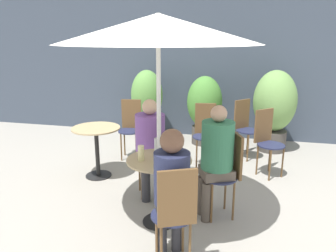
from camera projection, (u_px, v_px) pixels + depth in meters
ground_plane at (171, 230)px, 3.43m from camera, size 20.00×20.00×0.00m
storefront_wall at (211, 61)px, 6.32m from camera, size 10.00×0.06×3.00m
cafe_table_near at (159, 175)px, 3.44m from camera, size 0.68×0.68×0.73m
cafe_table_far at (97, 140)px, 4.62m from camera, size 0.68×0.68×0.73m
bistro_chair_0 at (175, 209)px, 2.71m from camera, size 0.42×0.43×0.96m
bistro_chair_1 at (228, 168)px, 3.57m from camera, size 0.43×0.42×0.96m
bistro_chair_2 at (149, 149)px, 4.15m from camera, size 0.42×0.43×0.96m
bistro_chair_3 at (267, 136)px, 4.69m from camera, size 0.44×0.44×0.96m
bistro_chair_4 at (205, 129)px, 5.09m from camera, size 0.38×0.40×0.96m
bistro_chair_5 at (131, 123)px, 5.40m from camera, size 0.38×0.40×0.96m
bistro_chair_6 at (245, 123)px, 5.40m from camera, size 0.44×0.44×0.96m
seated_person_0 at (172, 183)px, 2.80m from camera, size 0.36×0.38×1.23m
seated_person_1 at (216, 153)px, 3.50m from camera, size 0.42×0.41×1.27m
seated_person_2 at (150, 141)px, 3.97m from camera, size 0.42×0.44×1.24m
beer_glass_0 at (141, 153)px, 3.34m from camera, size 0.06×0.06×0.16m
beer_glass_1 at (158, 157)px, 3.18m from camera, size 0.07×0.07×0.18m
beer_glass_2 at (177, 151)px, 3.37m from camera, size 0.07×0.07×0.18m
beer_glass_3 at (157, 146)px, 3.54m from camera, size 0.06×0.06×0.17m
potted_plant_0 at (147, 100)px, 6.27m from camera, size 0.60×0.60×1.36m
potted_plant_1 at (204, 107)px, 6.05m from camera, size 0.64×0.64×1.27m
potted_plant_2 at (274, 106)px, 5.65m from camera, size 0.73×0.73×1.42m
umbrella at (158, 29)px, 3.05m from camera, size 1.95×1.95×2.17m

